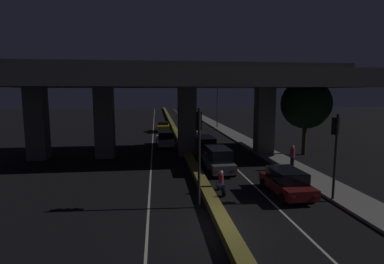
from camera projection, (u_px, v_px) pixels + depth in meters
name	position (u px, v px, depth m)	size (l,w,h in m)	color
ground_plane	(223.00, 227.00, 13.64)	(200.00, 200.00, 0.00)	black
lane_line_left_inner	(153.00, 131.00, 47.67)	(0.12, 126.00, 0.00)	beige
lane_line_right_inner	(196.00, 130.00, 48.48)	(0.12, 126.00, 0.00)	beige
median_divider	(175.00, 129.00, 48.05)	(0.69, 126.00, 0.44)	olive
sidewalk_right	(234.00, 135.00, 42.13)	(2.44, 126.00, 0.15)	gray
elevated_overpass	(183.00, 83.00, 28.22)	(33.63, 11.36, 8.98)	#5B5956
traffic_light_left_of_median	(199.00, 140.00, 15.59)	(0.30, 0.49, 5.31)	black
traffic_light_right_of_median	(335.00, 142.00, 16.53)	(0.30, 0.49, 4.93)	black
street_lamp	(215.00, 100.00, 50.85)	(2.77, 0.32, 7.89)	#2D2D30
car_dark_red_lead	(286.00, 182.00, 17.82)	(2.05, 4.35, 1.55)	#591414
car_grey_second	(218.00, 159.00, 22.94)	(2.01, 4.24, 1.89)	#515459
car_dark_red_third	(205.00, 145.00, 29.17)	(2.03, 4.67, 1.80)	#591414
car_white_lead_oncoming	(165.00, 139.00, 33.81)	(2.04, 4.69, 1.72)	silver
car_taxi_yellow_second_oncoming	(163.00, 127.00, 46.33)	(2.07, 4.32, 1.52)	gold
motorcycle_blue_filtering_near	(221.00, 184.00, 18.15)	(0.34, 1.78, 1.42)	black
motorcycle_red_filtering_mid	(206.00, 161.00, 24.01)	(0.34, 1.97, 1.40)	black
motorcycle_black_filtering_far	(191.00, 146.00, 30.90)	(0.34, 1.88, 1.48)	black
pedestrian_on_sidewalk	(292.00, 157.00, 23.42)	(0.35, 0.35, 1.83)	black
roadside_tree_kerbside_near	(306.00, 104.00, 28.73)	(4.76, 4.76, 7.37)	#2D2116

